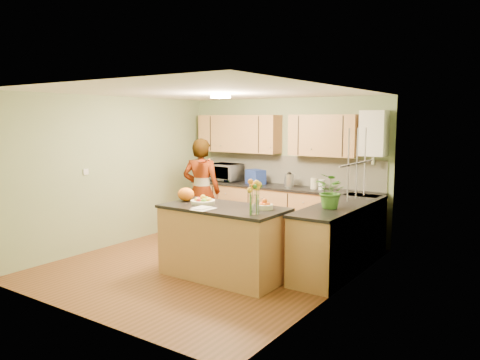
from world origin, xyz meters
The scene contains 28 objects.
floor centered at (0.00, 0.00, 0.00)m, with size 4.50×4.50×0.00m, color brown.
ceiling centered at (0.00, 0.00, 2.50)m, with size 4.00×4.50×0.02m, color white.
wall_back centered at (0.00, 2.25, 1.25)m, with size 4.00×0.02×2.50m, color #8CA072.
wall_front centered at (0.00, -2.25, 1.25)m, with size 4.00×0.02×2.50m, color #8CA072.
wall_left centered at (-2.00, 0.00, 1.25)m, with size 0.02×4.50×2.50m, color #8CA072.
wall_right centered at (2.00, 0.00, 1.25)m, with size 0.02×4.50×2.50m, color #8CA072.
back_counter centered at (0.10, 1.95, 0.47)m, with size 3.64×0.62×0.94m.
right_counter centered at (1.70, 0.85, 0.47)m, with size 0.62×2.24×0.94m.
splashback centered at (0.10, 2.23, 1.20)m, with size 3.60×0.02×0.52m, color beige.
upper_cabinets centered at (-0.18, 2.08, 1.85)m, with size 3.20×0.34×0.70m.
boiler centered at (1.70, 2.09, 1.90)m, with size 0.40×0.30×0.86m.
window_right centered at (1.99, 0.60, 1.55)m, with size 0.01×1.30×1.05m.
light_switch centered at (-1.99, -0.60, 1.30)m, with size 0.02×0.09×0.09m, color white.
ceiling_lamp centered at (0.00, 0.30, 2.46)m, with size 0.30×0.30×0.07m.
peninsula_island centered at (0.51, -0.33, 0.48)m, with size 1.68×0.86×0.97m.
fruit_dish centered at (0.16, -0.33, 1.01)m, with size 0.34×0.34×0.12m.
orange_bowl centered at (1.06, -0.18, 1.02)m, with size 0.22×0.22×0.13m.
flower_vase centered at (1.11, -0.51, 1.30)m, with size 0.28×0.28×0.51m.
orange_bag centered at (-0.19, -0.28, 1.06)m, with size 0.25×0.21×0.19m, color orange.
papers centered at (0.41, -0.63, 0.97)m, with size 0.22×0.30×0.01m, color silver.
violinist centered at (-0.85, 0.88, 0.90)m, with size 0.66×0.43×1.81m, color tan.
violin centered at (-0.65, 0.66, 1.45)m, with size 0.53×0.21×0.11m, color #581805, non-canonical shape.
microwave centered at (-1.14, 1.98, 1.11)m, with size 0.60×0.41×0.33m, color white.
blue_box centered at (-0.42, 1.93, 1.07)m, with size 0.33×0.24×0.26m, color navy.
kettle centered at (0.27, 1.94, 1.07)m, with size 0.16×0.16×0.31m.
jar_cream centered at (0.73, 1.97, 1.03)m, with size 0.12×0.12×0.18m, color beige.
jar_white centered at (0.88, 1.96, 1.02)m, with size 0.11×0.11×0.17m, color white.
potted_plant centered at (1.70, 0.47, 1.18)m, with size 0.43×0.37×0.47m, color #3C7426.
Camera 1 is at (4.15, -5.26, 2.11)m, focal length 35.00 mm.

